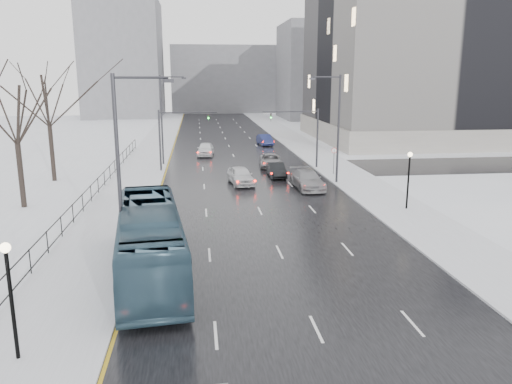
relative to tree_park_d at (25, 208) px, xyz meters
name	(u,v)px	position (x,y,z in m)	size (l,w,h in m)	color
road	(232,153)	(17.80, 26.00, 0.02)	(16.00, 150.00, 0.04)	black
cross_road	(240,170)	(17.80, 14.00, 0.02)	(130.00, 10.00, 0.04)	black
sidewalk_left	(151,154)	(7.30, 26.00, 0.08)	(5.00, 150.00, 0.16)	silver
sidewalk_right	(311,151)	(28.30, 26.00, 0.08)	(5.00, 150.00, 0.16)	silver
park_strip	(75,156)	(-2.20, 26.00, 0.06)	(14.00, 150.00, 0.12)	white
tree_park_d	(25,208)	(0.00, 0.00, 0.00)	(8.75, 8.75, 12.50)	black
tree_park_e	(55,182)	(-0.40, 10.00, 0.00)	(9.45, 9.45, 13.50)	black
iron_fence	(76,208)	(4.80, -4.00, 0.91)	(0.06, 70.00, 1.30)	black
streetlight_r_mid	(336,124)	(25.97, 6.00, 5.62)	(2.95, 0.25, 10.00)	#2D2D33
streetlight_l_near	(123,165)	(9.63, -14.00, 5.62)	(2.95, 0.25, 10.00)	#2D2D33
streetlight_l_far	(164,115)	(9.63, 18.00, 5.62)	(2.95, 0.25, 10.00)	#2D2D33
lamppost_l	(10,284)	(6.80, -22.00, 2.94)	(0.36, 0.36, 4.28)	black
lamppost_r_mid	(409,172)	(28.80, -4.00, 2.94)	(0.36, 0.36, 4.28)	black
mast_signal_right	(308,131)	(25.13, 14.00, 4.11)	(6.10, 0.33, 6.50)	#2D2D33
mast_signal_left	(170,133)	(10.47, 14.00, 4.11)	(6.10, 0.33, 6.50)	#2D2D33
no_uturn_sign	(334,153)	(27.00, 10.00, 2.30)	(0.60, 0.06, 2.70)	#2D2D33
civic_building	(448,68)	(52.80, 38.00, 11.21)	(41.00, 31.00, 24.80)	gray
bldg_far_right	(332,71)	(45.80, 81.00, 11.00)	(24.00, 20.00, 22.00)	slate
bldg_far_left	(124,59)	(-4.20, 91.00, 14.00)	(18.00, 22.00, 28.00)	slate
bldg_far_center	(226,79)	(21.80, 106.00, 9.00)	(30.00, 18.00, 18.00)	slate
bus	(150,241)	(10.80, -14.48, 1.82)	(2.99, 12.76, 3.56)	#314E5F
sedan_center_near	(241,175)	(17.20, 6.63, 0.87)	(1.95, 4.85, 1.65)	silver
sedan_right_near	(276,170)	(21.06, 9.63, 0.75)	(1.50, 4.29, 1.41)	black
sedan_right_cross	(271,161)	(21.30, 15.31, 0.76)	(2.38, 5.16, 1.43)	gray
sedan_right_far	(307,180)	(22.96, 4.10, 0.85)	(2.27, 5.58, 1.62)	gray
sedan_center_far	(206,149)	(14.30, 24.39, 0.87)	(1.96, 4.87, 1.66)	white
sedan_right_distant	(265,140)	(23.12, 33.43, 0.81)	(1.63, 4.66, 1.54)	navy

